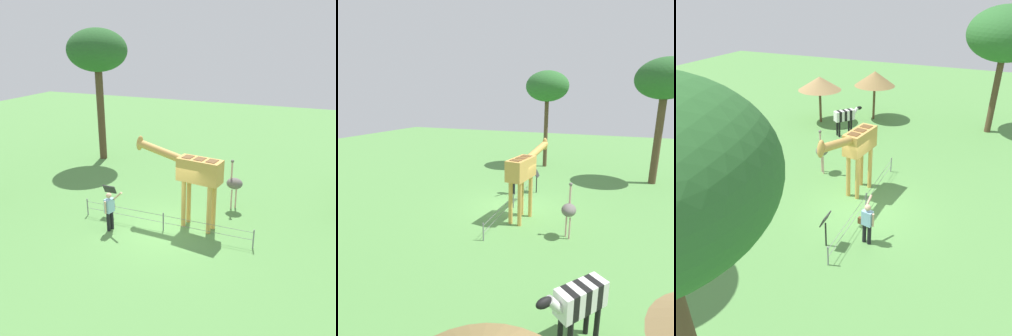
{
  "view_description": "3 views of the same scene",
  "coord_description": "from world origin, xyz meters",
  "views": [
    {
      "loc": [
        -5.04,
        11.85,
        7.19
      ],
      "look_at": [
        0.01,
        -0.45,
        2.44
      ],
      "focal_mm": 39.32,
      "sensor_mm": 36.0,
      "label": 1
    },
    {
      "loc": [
        -12.18,
        -4.2,
        5.42
      ],
      "look_at": [
        0.12,
        0.5,
        2.01
      ],
      "focal_mm": 29.35,
      "sensor_mm": 36.0,
      "label": 2
    },
    {
      "loc": [
        11.09,
        3.92,
        8.01
      ],
      "look_at": [
        0.96,
        -0.5,
        2.22
      ],
      "focal_mm": 37.06,
      "sensor_mm": 36.0,
      "label": 3
    }
  ],
  "objects": [
    {
      "name": "ground_plane",
      "position": [
        0.0,
        0.0,
        0.0
      ],
      "size": [
        60.0,
        60.0,
        0.0
      ],
      "primitive_type": "plane",
      "color": "#568E47"
    },
    {
      "name": "giraffe",
      "position": [
        -0.88,
        -0.76,
        2.28
      ],
      "size": [
        3.81,
        1.04,
        3.44
      ],
      "color": "gold",
      "rests_on": "ground_plane"
    },
    {
      "name": "visitor",
      "position": [
        1.94,
        0.79,
        0.9
      ],
      "size": [
        0.71,
        0.59,
        1.68
      ],
      "color": "black",
      "rests_on": "ground_plane"
    },
    {
      "name": "zebra",
      "position": [
        -7.0,
        -3.88,
        1.16
      ],
      "size": [
        1.59,
        1.38,
        1.66
      ],
      "color": "black",
      "rests_on": "ground_plane"
    },
    {
      "name": "ostrich",
      "position": [
        -2.09,
        -2.95,
        1.18
      ],
      "size": [
        0.7,
        0.56,
        2.25
      ],
      "color": "#CC9E93",
      "rests_on": "ground_plane"
    },
    {
      "name": "tree_east",
      "position": [
        7.06,
        -6.98,
        6.35
      ],
      "size": [
        3.47,
        3.47,
        7.7
      ],
      "color": "brown",
      "rests_on": "ground_plane"
    },
    {
      "name": "tree_northeast",
      "position": [
        9.03,
        0.56,
        6.13
      ],
      "size": [
        3.23,
        3.23,
        7.34
      ],
      "color": "brown",
      "rests_on": "ground_plane"
    },
    {
      "name": "info_sign",
      "position": [
        2.66,
        -0.43,
        0.95
      ],
      "size": [
        0.56,
        0.21,
        1.32
      ],
      "color": "black",
      "rests_on": "ground_plane"
    },
    {
      "name": "wire_fence",
      "position": [
        0.0,
        0.05,
        0.4
      ],
      "size": [
        7.05,
        0.05,
        0.75
      ],
      "color": "slate",
      "rests_on": "ground_plane"
    }
  ]
}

